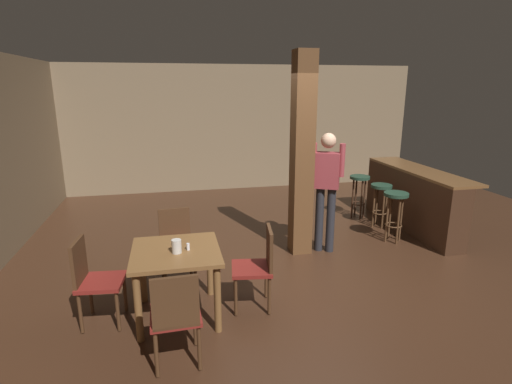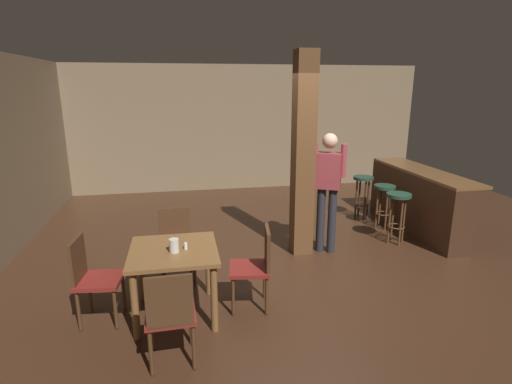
% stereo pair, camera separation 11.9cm
% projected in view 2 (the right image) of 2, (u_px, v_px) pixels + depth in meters
% --- Properties ---
extents(ground_plane, '(10.80, 10.80, 0.00)m').
position_uv_depth(ground_plane, '(308.00, 270.00, 5.24)').
color(ground_plane, '#382114').
extents(wall_back, '(8.00, 0.10, 2.80)m').
position_uv_depth(wall_back, '(249.00, 128.00, 9.15)').
color(wall_back, '#756047').
rests_on(wall_back, ground_plane).
extents(pillar, '(0.28, 0.28, 2.80)m').
position_uv_depth(pillar, '(303.00, 157.00, 5.47)').
color(pillar, brown).
rests_on(pillar, ground_plane).
extents(dining_table, '(0.88, 0.88, 0.74)m').
position_uv_depth(dining_table, '(174.00, 261.00, 4.07)').
color(dining_table, brown).
rests_on(dining_table, ground_plane).
extents(chair_west, '(0.46, 0.46, 0.89)m').
position_uv_depth(chair_west, '(91.00, 275.00, 3.98)').
color(chair_west, maroon).
rests_on(chair_west, ground_plane).
extents(chair_north, '(0.46, 0.46, 0.89)m').
position_uv_depth(chair_north, '(176.00, 241.00, 4.86)').
color(chair_north, maroon).
rests_on(chair_north, ground_plane).
extents(chair_east, '(0.48, 0.48, 0.89)m').
position_uv_depth(chair_east, '(256.00, 264.00, 4.25)').
color(chair_east, maroon).
rests_on(chair_east, ground_plane).
extents(chair_south, '(0.43, 0.43, 0.89)m').
position_uv_depth(chair_south, '(170.00, 313.00, 3.33)').
color(chair_south, maroon).
rests_on(chair_south, ground_plane).
extents(napkin_cup, '(0.10, 0.10, 0.14)m').
position_uv_depth(napkin_cup, '(174.00, 246.00, 3.96)').
color(napkin_cup, beige).
rests_on(napkin_cup, dining_table).
extents(salt_shaker, '(0.03, 0.03, 0.07)m').
position_uv_depth(salt_shaker, '(186.00, 246.00, 4.03)').
color(salt_shaker, silver).
rests_on(salt_shaker, dining_table).
extents(standing_person, '(0.45, 0.33, 1.72)m').
position_uv_depth(standing_person, '(328.00, 185.00, 5.58)').
color(standing_person, maroon).
rests_on(standing_person, ground_plane).
extents(bar_counter, '(0.56, 2.36, 1.01)m').
position_uv_depth(bar_counter, '(415.00, 200.00, 6.61)').
color(bar_counter, brown).
rests_on(bar_counter, ground_plane).
extents(bar_stool_near, '(0.37, 0.37, 0.78)m').
position_uv_depth(bar_stool_near, '(398.00, 206.00, 6.01)').
color(bar_stool_near, '#1E3828').
rests_on(bar_stool_near, ground_plane).
extents(bar_stool_mid, '(0.35, 0.35, 0.74)m').
position_uv_depth(bar_stool_mid, '(384.00, 196.00, 6.67)').
color(bar_stool_mid, '#1E3828').
rests_on(bar_stool_mid, ground_plane).
extents(bar_stool_far, '(0.35, 0.35, 0.77)m').
position_uv_depth(bar_stool_far, '(363.00, 187.00, 7.15)').
color(bar_stool_far, '#1E3828').
rests_on(bar_stool_far, ground_plane).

